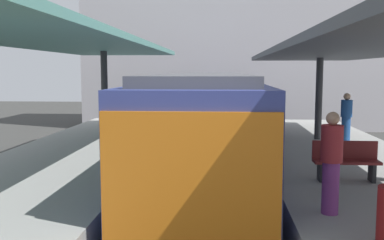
# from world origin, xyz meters

# --- Properties ---
(platform_left) EXTENTS (4.40, 28.00, 1.00)m
(platform_left) POSITION_xyz_m (-3.80, 0.00, 0.50)
(platform_left) COLOR #9E9E99
(platform_left) RESTS_ON ground_plane
(rail_near_side) EXTENTS (0.08, 28.00, 0.14)m
(rail_near_side) POSITION_xyz_m (-0.72, 0.00, 0.27)
(rail_near_side) COLOR slate
(rail_near_side) RESTS_ON track_ballast
(rail_far_side) EXTENTS (0.08, 28.00, 0.14)m
(rail_far_side) POSITION_xyz_m (0.72, 0.00, 0.27)
(rail_far_side) COLOR slate
(rail_far_side) RESTS_ON track_ballast
(commuter_train) EXTENTS (2.78, 15.94, 3.10)m
(commuter_train) POSITION_xyz_m (0.00, 6.26, 1.73)
(commuter_train) COLOR #38428C
(commuter_train) RESTS_ON track_ballast
(canopy_left) EXTENTS (4.18, 21.00, 3.25)m
(canopy_left) POSITION_xyz_m (-3.80, 1.40, 4.13)
(canopy_left) COLOR #333335
(canopy_left) RESTS_ON platform_left
(platform_bench) EXTENTS (1.40, 0.41, 0.86)m
(platform_bench) POSITION_xyz_m (3.14, 1.70, 1.46)
(platform_bench) COLOR black
(platform_bench) RESTS_ON platform_right
(passenger_near_bench) EXTENTS (0.36, 0.36, 1.67)m
(passenger_near_bench) POSITION_xyz_m (4.45, 6.58, 1.87)
(passenger_near_bench) COLOR navy
(passenger_near_bench) RESTS_ON platform_right
(passenger_mid_platform) EXTENTS (0.36, 0.36, 1.72)m
(passenger_mid_platform) POSITION_xyz_m (2.27, -0.62, 1.89)
(passenger_mid_platform) COLOR #7A337A
(passenger_mid_platform) RESTS_ON platform_right
(station_building_backdrop) EXTENTS (18.00, 6.00, 11.00)m
(station_building_backdrop) POSITION_xyz_m (1.31, 20.00, 5.50)
(station_building_backdrop) COLOR #B7B2B7
(station_building_backdrop) RESTS_ON ground_plane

